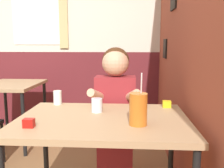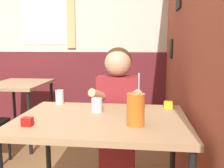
% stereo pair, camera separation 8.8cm
% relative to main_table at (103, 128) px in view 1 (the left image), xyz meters
% --- Properties ---
extents(brick_wall_right, '(0.08, 4.44, 2.70)m').
position_rel_main_table_xyz_m(brick_wall_right, '(0.63, 0.79, 0.67)').
color(brick_wall_right, brown).
rests_on(brick_wall_right, ground_plane).
extents(back_wall, '(5.45, 0.09, 2.70)m').
position_rel_main_table_xyz_m(back_wall, '(-0.64, 2.04, 0.68)').
color(back_wall, beige).
rests_on(back_wall, ground_plane).
extents(main_table, '(1.09, 0.77, 0.75)m').
position_rel_main_table_xyz_m(main_table, '(0.00, 0.00, 0.00)').
color(main_table, tan).
rests_on(main_table, ground_plane).
extents(background_table, '(0.62, 0.78, 0.75)m').
position_rel_main_table_xyz_m(background_table, '(-1.23, 1.33, -0.03)').
color(background_table, tan).
rests_on(background_table, ground_plane).
extents(person_seated, '(0.42, 0.42, 1.19)m').
position_rel_main_table_xyz_m(person_seated, '(0.05, 0.55, -0.03)').
color(person_seated, maroon).
rests_on(person_seated, ground_plane).
extents(cocktail_pitcher, '(0.10, 0.10, 0.31)m').
position_rel_main_table_xyz_m(cocktail_pitcher, '(0.22, -0.13, 0.16)').
color(cocktail_pitcher, '#C6661E').
rests_on(cocktail_pitcher, main_table).
extents(glass_near_pitcher, '(0.08, 0.08, 0.10)m').
position_rel_main_table_xyz_m(glass_near_pitcher, '(-0.05, 0.13, 0.11)').
color(glass_near_pitcher, silver).
rests_on(glass_near_pitcher, main_table).
extents(glass_center, '(0.06, 0.06, 0.11)m').
position_rel_main_table_xyz_m(glass_center, '(-0.39, 0.33, 0.12)').
color(glass_center, silver).
rests_on(glass_center, main_table).
extents(condiment_ketchup, '(0.06, 0.04, 0.05)m').
position_rel_main_table_xyz_m(condiment_ketchup, '(-0.40, -0.21, 0.09)').
color(condiment_ketchup, '#B7140F').
rests_on(condiment_ketchup, main_table).
extents(condiment_mustard, '(0.06, 0.04, 0.05)m').
position_rel_main_table_xyz_m(condiment_mustard, '(0.45, 0.29, 0.09)').
color(condiment_mustard, yellow).
rests_on(condiment_mustard, main_table).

